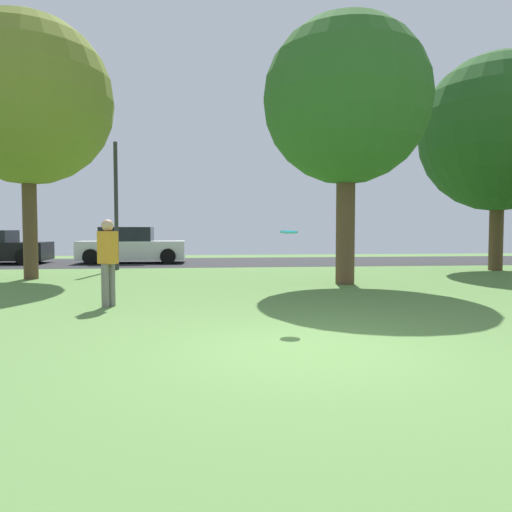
{
  "coord_description": "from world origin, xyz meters",
  "views": [
    {
      "loc": [
        -1.28,
        -5.79,
        1.44
      ],
      "look_at": [
        0.0,
        5.77,
        0.81
      ],
      "focal_mm": 34.83,
      "sensor_mm": 36.0,
      "label": 1
    }
  ],
  "objects_px": {
    "oak_tree_center": "(347,101)",
    "parked_car_white": "(131,247)",
    "maple_tree_far": "(27,100)",
    "maple_tree_near": "(499,133)",
    "street_lamp_post": "(116,206)",
    "person_catcher": "(108,259)",
    "frisbee_disc": "(289,232)"
  },
  "relations": [
    {
      "from": "frisbee_disc",
      "to": "oak_tree_center",
      "type": "bearing_deg",
      "value": 65.14
    },
    {
      "from": "oak_tree_center",
      "to": "maple_tree_near",
      "type": "xyz_separation_m",
      "value": [
        6.51,
        3.67,
        0.02
      ]
    },
    {
      "from": "maple_tree_far",
      "to": "maple_tree_near",
      "type": "distance_m",
      "value": 15.24
    },
    {
      "from": "street_lamp_post",
      "to": "frisbee_disc",
      "type": "bearing_deg",
      "value": -67.87
    },
    {
      "from": "parked_car_white",
      "to": "frisbee_disc",
      "type": "bearing_deg",
      "value": -73.13
    },
    {
      "from": "maple_tree_far",
      "to": "person_catcher",
      "type": "relative_size",
      "value": 4.65
    },
    {
      "from": "parked_car_white",
      "to": "maple_tree_near",
      "type": "bearing_deg",
      "value": -21.61
    },
    {
      "from": "maple_tree_near",
      "to": "person_catcher",
      "type": "relative_size",
      "value": 4.61
    },
    {
      "from": "oak_tree_center",
      "to": "maple_tree_near",
      "type": "distance_m",
      "value": 7.47
    },
    {
      "from": "oak_tree_center",
      "to": "maple_tree_far",
      "type": "relative_size",
      "value": 0.92
    },
    {
      "from": "maple_tree_far",
      "to": "maple_tree_near",
      "type": "relative_size",
      "value": 1.01
    },
    {
      "from": "street_lamp_post",
      "to": "person_catcher",
      "type": "bearing_deg",
      "value": -81.67
    },
    {
      "from": "maple_tree_near",
      "to": "street_lamp_post",
      "type": "relative_size",
      "value": 1.66
    },
    {
      "from": "oak_tree_center",
      "to": "street_lamp_post",
      "type": "distance_m",
      "value": 8.94
    },
    {
      "from": "maple_tree_near",
      "to": "person_catcher",
      "type": "distance_m",
      "value": 14.38
    },
    {
      "from": "oak_tree_center",
      "to": "maple_tree_near",
      "type": "bearing_deg",
      "value": 29.41
    },
    {
      "from": "maple_tree_near",
      "to": "frisbee_disc",
      "type": "relative_size",
      "value": 21.84
    },
    {
      "from": "oak_tree_center",
      "to": "parked_car_white",
      "type": "height_order",
      "value": "oak_tree_center"
    },
    {
      "from": "frisbee_disc",
      "to": "person_catcher",
      "type": "bearing_deg",
      "value": 146.73
    },
    {
      "from": "maple_tree_far",
      "to": "person_catcher",
      "type": "xyz_separation_m",
      "value": [
        3.18,
        -5.53,
        -4.22
      ]
    },
    {
      "from": "maple_tree_near",
      "to": "person_catcher",
      "type": "xyz_separation_m",
      "value": [
        -11.99,
        -6.93,
        -3.88
      ]
    },
    {
      "from": "street_lamp_post",
      "to": "parked_car_white",
      "type": "bearing_deg",
      "value": 89.93
    },
    {
      "from": "person_catcher",
      "to": "frisbee_disc",
      "type": "height_order",
      "value": "person_catcher"
    },
    {
      "from": "parked_car_white",
      "to": "street_lamp_post",
      "type": "relative_size",
      "value": 0.98
    },
    {
      "from": "maple_tree_far",
      "to": "maple_tree_near",
      "type": "bearing_deg",
      "value": 5.26
    },
    {
      "from": "frisbee_disc",
      "to": "street_lamp_post",
      "type": "xyz_separation_m",
      "value": [
        -4.3,
        10.57,
        0.85
      ]
    },
    {
      "from": "oak_tree_center",
      "to": "maple_tree_far",
      "type": "xyz_separation_m",
      "value": [
        -8.66,
        2.27,
        0.37
      ]
    },
    {
      "from": "person_catcher",
      "to": "oak_tree_center",
      "type": "bearing_deg",
      "value": 64.0
    },
    {
      "from": "maple_tree_near",
      "to": "street_lamp_post",
      "type": "height_order",
      "value": "maple_tree_near"
    },
    {
      "from": "person_catcher",
      "to": "frisbee_disc",
      "type": "xyz_separation_m",
      "value": [
        3.04,
        -2.0,
        0.51
      ]
    },
    {
      "from": "frisbee_disc",
      "to": "parked_car_white",
      "type": "relative_size",
      "value": 0.08
    },
    {
      "from": "maple_tree_far",
      "to": "frisbee_disc",
      "type": "xyz_separation_m",
      "value": [
        6.23,
        -7.53,
        -3.71
      ]
    }
  ]
}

